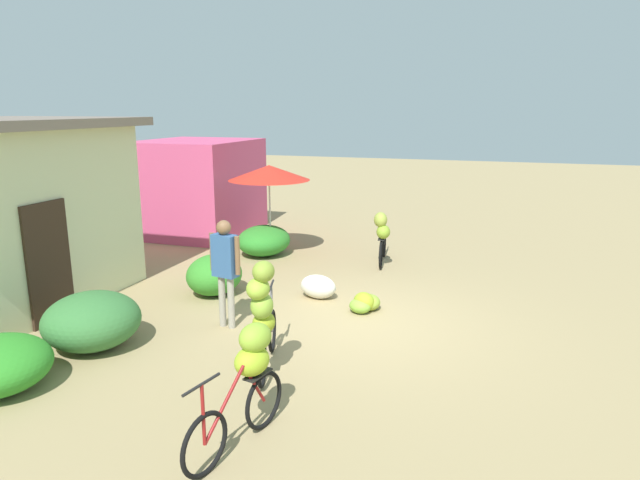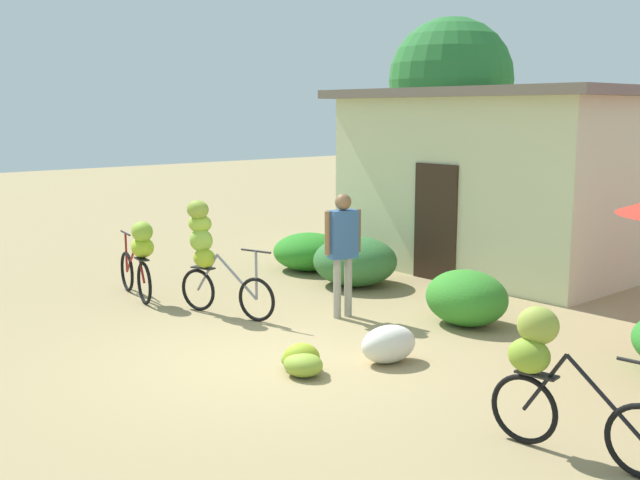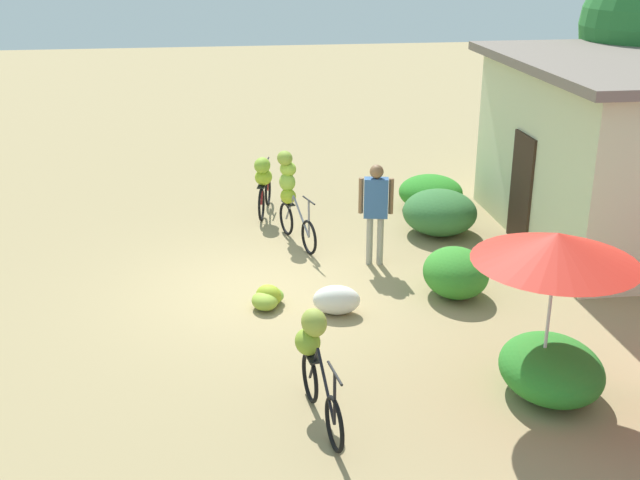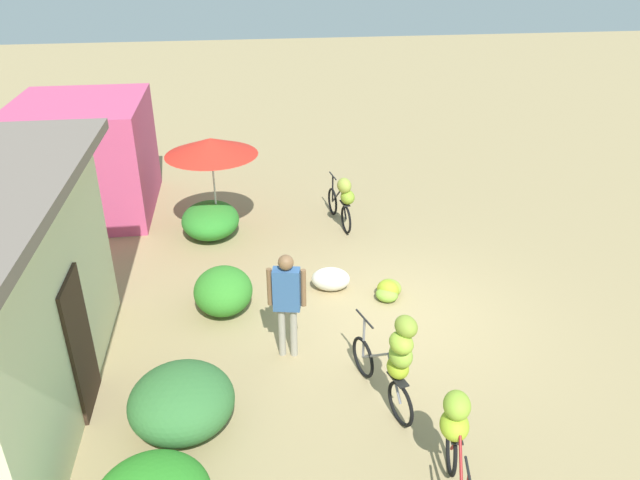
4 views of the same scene
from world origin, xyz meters
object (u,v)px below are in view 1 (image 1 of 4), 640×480
bicycle_near_pile (263,311)px  bicycle_center_loaded (382,235)px  market_umbrella (269,173)px  banana_pile_on_ground (365,303)px  person_vendor (225,262)px  bicycle_leftmost (247,374)px  shop_pink (198,187)px  produce_sack (318,287)px

bicycle_near_pile → bicycle_center_loaded: size_ratio=1.00×
bicycle_near_pile → bicycle_center_loaded: (5.75, -0.31, -0.21)m
market_umbrella → bicycle_near_pile: bearing=-157.5°
banana_pile_on_ground → person_vendor: bearing=126.0°
bicycle_leftmost → banana_pile_on_ground: size_ratio=2.16×
bicycle_leftmost → banana_pile_on_ground: (4.15, -0.25, -0.60)m
shop_pink → bicycle_center_loaded: 5.96m
banana_pile_on_ground → bicycle_center_loaded: bearing=6.5°
produce_sack → bicycle_leftmost: bearing=-170.8°
bicycle_center_loaded → banana_pile_on_ground: bearing=-173.5°
produce_sack → shop_pink: bearing=49.1°
produce_sack → market_umbrella: bearing=38.3°
market_umbrella → bicycle_leftmost: 7.80m
shop_pink → bicycle_near_pile: size_ratio=1.95×
market_umbrella → banana_pile_on_ground: (-3.02, -3.07, -1.83)m
market_umbrella → produce_sack: bearing=-141.7°
shop_pink → bicycle_leftmost: bearing=-147.1°
market_umbrella → bicycle_center_loaded: market_umbrella is taller
banana_pile_on_ground → produce_sack: size_ratio=1.05×
bicycle_center_loaded → shop_pink: bearing=72.2°
bicycle_leftmost → market_umbrella: bearing=21.4°
bicycle_near_pile → banana_pile_on_ground: 3.02m
bicycle_near_pile → banana_pile_on_ground: size_ratio=2.23×
market_umbrella → bicycle_leftmost: (-7.17, -2.81, -1.23)m
bicycle_leftmost → person_vendor: size_ratio=0.90×
bicycle_leftmost → bicycle_center_loaded: size_ratio=0.97×
shop_pink → person_vendor: bearing=-146.5°
shop_pink → bicycle_near_pile: bearing=-144.8°
market_umbrella → bicycle_near_pile: size_ratio=1.31×
bicycle_center_loaded → person_vendor: (-4.31, 1.60, 0.37)m
market_umbrella → bicycle_leftmost: size_ratio=1.35×
shop_pink → person_vendor: shop_pink is taller
bicycle_center_loaded → person_vendor: person_vendor is taller
bicycle_near_pile → bicycle_center_loaded: bicycle_near_pile is taller
bicycle_center_loaded → banana_pile_on_ground: size_ratio=2.22×
produce_sack → person_vendor: bearing=152.2°
market_umbrella → bicycle_center_loaded: size_ratio=1.32×
bicycle_near_pile → bicycle_center_loaded: bearing=-3.1°
market_umbrella → banana_pile_on_ground: bearing=-134.6°
banana_pile_on_ground → bicycle_leftmost: bearing=176.5°
bicycle_center_loaded → bicycle_leftmost: bearing=-179.4°
shop_pink → market_umbrella: 3.44m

